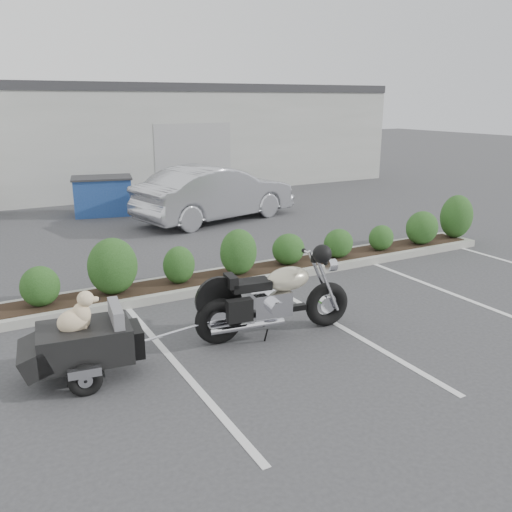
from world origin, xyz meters
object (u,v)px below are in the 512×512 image
motorcycle (275,299)px  sedan (216,193)px  dumpster (103,195)px  pet_trailer (83,342)px

motorcycle → sedan: sedan is taller
sedan → dumpster: size_ratio=2.45×
pet_trailer → dumpster: size_ratio=1.00×
motorcycle → dumpster: motorcycle is taller
pet_trailer → sedan: sedan is taller
dumpster → motorcycle: bearing=-77.2°
sedan → dumpster: bearing=34.2°
sedan → dumpster: (-2.69, 2.43, -0.21)m
pet_trailer → sedan: 9.47m
motorcycle → pet_trailer: motorcycle is taller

